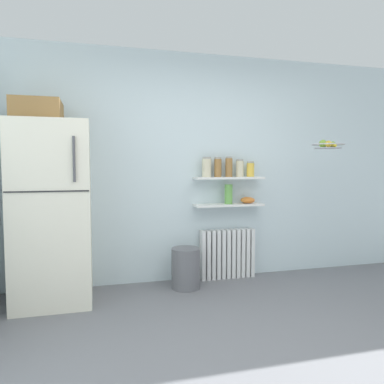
{
  "coord_description": "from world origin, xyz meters",
  "views": [
    {
      "loc": [
        -1.14,
        -2.06,
        1.32
      ],
      "look_at": [
        -0.17,
        1.6,
        1.05
      ],
      "focal_mm": 34.06,
      "sensor_mm": 36.0,
      "label": 1
    }
  ],
  "objects_px": {
    "shelf_bowl": "(248,200)",
    "hanging_fruit_basket": "(328,145)",
    "radiator": "(227,254)",
    "trash_bin": "(186,268)",
    "storage_jar_1": "(218,167)",
    "storage_jar_3": "(240,168)",
    "storage_jar_0": "(207,167)",
    "storage_jar_4": "(250,169)",
    "refrigerator": "(52,208)",
    "storage_jar_2": "(229,167)",
    "vase": "(229,194)"
  },
  "relations": [
    {
      "from": "storage_jar_1",
      "to": "storage_jar_2",
      "type": "xyz_separation_m",
      "value": [
        0.13,
        0.0,
        0.0
      ]
    },
    {
      "from": "storage_jar_0",
      "to": "storage_jar_2",
      "type": "height_order",
      "value": "storage_jar_2"
    },
    {
      "from": "storage_jar_3",
      "to": "trash_bin",
      "type": "height_order",
      "value": "storage_jar_3"
    },
    {
      "from": "radiator",
      "to": "trash_bin",
      "type": "xyz_separation_m",
      "value": [
        -0.56,
        -0.23,
        -0.07
      ]
    },
    {
      "from": "storage_jar_2",
      "to": "storage_jar_4",
      "type": "relative_size",
      "value": 1.31
    },
    {
      "from": "storage_jar_2",
      "to": "trash_bin",
      "type": "xyz_separation_m",
      "value": [
        -0.56,
        -0.2,
        -1.09
      ]
    },
    {
      "from": "storage_jar_1",
      "to": "storage_jar_0",
      "type": "bearing_deg",
      "value": -180.0
    },
    {
      "from": "shelf_bowl",
      "to": "storage_jar_3",
      "type": "bearing_deg",
      "value": 180.0
    },
    {
      "from": "storage_jar_3",
      "to": "hanging_fruit_basket",
      "type": "distance_m",
      "value": 1.0
    },
    {
      "from": "storage_jar_4",
      "to": "shelf_bowl",
      "type": "bearing_deg",
      "value": 180.0
    },
    {
      "from": "radiator",
      "to": "trash_bin",
      "type": "bearing_deg",
      "value": -157.9
    },
    {
      "from": "storage_jar_2",
      "to": "storage_jar_4",
      "type": "height_order",
      "value": "storage_jar_2"
    },
    {
      "from": "storage_jar_1",
      "to": "hanging_fruit_basket",
      "type": "relative_size",
      "value": 0.65
    },
    {
      "from": "storage_jar_3",
      "to": "refrigerator",
      "type": "bearing_deg",
      "value": -173.21
    },
    {
      "from": "storage_jar_1",
      "to": "storage_jar_2",
      "type": "relative_size",
      "value": 0.97
    },
    {
      "from": "refrigerator",
      "to": "storage_jar_3",
      "type": "xyz_separation_m",
      "value": [
        2.03,
        0.24,
        0.38
      ]
    },
    {
      "from": "storage_jar_0",
      "to": "storage_jar_4",
      "type": "xyz_separation_m",
      "value": [
        0.54,
        0.0,
        -0.02
      ]
    },
    {
      "from": "shelf_bowl",
      "to": "hanging_fruit_basket",
      "type": "bearing_deg",
      "value": -31.97
    },
    {
      "from": "refrigerator",
      "to": "storage_jar_0",
      "type": "bearing_deg",
      "value": 8.44
    },
    {
      "from": "storage_jar_2",
      "to": "shelf_bowl",
      "type": "xyz_separation_m",
      "value": [
        0.24,
        0.0,
        -0.39
      ]
    },
    {
      "from": "refrigerator",
      "to": "vase",
      "type": "height_order",
      "value": "refrigerator"
    },
    {
      "from": "hanging_fruit_basket",
      "to": "radiator",
      "type": "bearing_deg",
      "value": 153.29
    },
    {
      "from": "refrigerator",
      "to": "trash_bin",
      "type": "height_order",
      "value": "refrigerator"
    },
    {
      "from": "storage_jar_4",
      "to": "vase",
      "type": "xyz_separation_m",
      "value": [
        -0.27,
        0.0,
        -0.29
      ]
    },
    {
      "from": "storage_jar_3",
      "to": "storage_jar_4",
      "type": "distance_m",
      "value": 0.13
    },
    {
      "from": "storage_jar_4",
      "to": "trash_bin",
      "type": "height_order",
      "value": "storage_jar_4"
    },
    {
      "from": "storage_jar_2",
      "to": "shelf_bowl",
      "type": "bearing_deg",
      "value": 0.0
    },
    {
      "from": "radiator",
      "to": "storage_jar_0",
      "type": "height_order",
      "value": "storage_jar_0"
    },
    {
      "from": "radiator",
      "to": "refrigerator",
      "type": "bearing_deg",
      "value": -171.85
    },
    {
      "from": "storage_jar_0",
      "to": "storage_jar_1",
      "type": "bearing_deg",
      "value": 0.0
    },
    {
      "from": "trash_bin",
      "to": "shelf_bowl",
      "type": "bearing_deg",
      "value": 13.94
    },
    {
      "from": "storage_jar_2",
      "to": "trash_bin",
      "type": "bearing_deg",
      "value": -160.56
    },
    {
      "from": "refrigerator",
      "to": "vase",
      "type": "relative_size",
      "value": 8.54
    },
    {
      "from": "refrigerator",
      "to": "storage_jar_0",
      "type": "xyz_separation_m",
      "value": [
        1.63,
        0.24,
        0.39
      ]
    },
    {
      "from": "storage_jar_4",
      "to": "storage_jar_3",
      "type": "bearing_deg",
      "value": 180.0
    },
    {
      "from": "storage_jar_1",
      "to": "vase",
      "type": "relative_size",
      "value": 1.0
    },
    {
      "from": "hanging_fruit_basket",
      "to": "refrigerator",
      "type": "bearing_deg",
      "value": 175.62
    },
    {
      "from": "storage_jar_3",
      "to": "hanging_fruit_basket",
      "type": "xyz_separation_m",
      "value": [
        0.84,
        -0.46,
        0.25
      ]
    },
    {
      "from": "radiator",
      "to": "storage_jar_4",
      "type": "xyz_separation_m",
      "value": [
        0.27,
        -0.03,
        1.0
      ]
    },
    {
      "from": "storage_jar_2",
      "to": "hanging_fruit_basket",
      "type": "xyz_separation_m",
      "value": [
        0.98,
        -0.46,
        0.24
      ]
    },
    {
      "from": "storage_jar_4",
      "to": "shelf_bowl",
      "type": "xyz_separation_m",
      "value": [
        -0.03,
        0.0,
        -0.36
      ]
    },
    {
      "from": "storage_jar_4",
      "to": "refrigerator",
      "type": "bearing_deg",
      "value": -173.63
    },
    {
      "from": "shelf_bowl",
      "to": "storage_jar_4",
      "type": "bearing_deg",
      "value": 0.0
    },
    {
      "from": "storage_jar_0",
      "to": "hanging_fruit_basket",
      "type": "relative_size",
      "value": 0.65
    },
    {
      "from": "storage_jar_3",
      "to": "shelf_bowl",
      "type": "bearing_deg",
      "value": 0.0
    },
    {
      "from": "hanging_fruit_basket",
      "to": "storage_jar_3",
      "type": "bearing_deg",
      "value": 151.29
    },
    {
      "from": "storage_jar_0",
      "to": "storage_jar_2",
      "type": "xyz_separation_m",
      "value": [
        0.27,
        0.0,
        0.0
      ]
    },
    {
      "from": "hanging_fruit_basket",
      "to": "shelf_bowl",
      "type": "bearing_deg",
      "value": 148.03
    },
    {
      "from": "storage_jar_2",
      "to": "storage_jar_4",
      "type": "bearing_deg",
      "value": 0.0
    },
    {
      "from": "storage_jar_1",
      "to": "storage_jar_3",
      "type": "bearing_deg",
      "value": 0.0
    }
  ]
}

